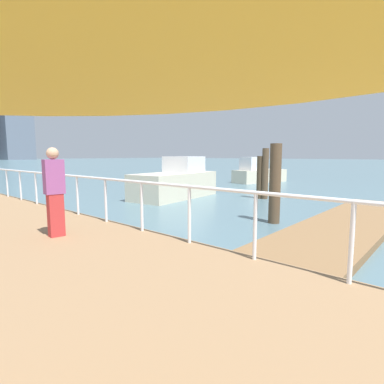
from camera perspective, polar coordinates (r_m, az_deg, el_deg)
ground_plane at (r=17.06m, az=-23.28°, el=-0.39°), size 300.00×300.00×0.00m
floating_dock at (r=9.33m, az=26.95°, el=-5.72°), size 10.27×2.00×0.18m
boardwalk_railing at (r=6.00m, az=-5.33°, el=-0.77°), size 0.06×25.85×1.08m
dock_piling_1 at (r=14.42m, az=12.57°, el=2.69°), size 0.27×0.27×1.97m
dock_piling_2 at (r=14.34m, az=13.56°, el=3.35°), size 0.30×0.30×2.32m
dock_piling_3 at (r=9.26m, az=15.31°, el=1.50°), size 0.34×0.34×2.35m
moored_boat_0 at (r=14.47m, az=-3.01°, el=1.88°), size 4.78×2.47×1.95m
moored_boat_2 at (r=23.00m, az=12.33°, el=3.50°), size 4.59×2.44×1.87m
pedestrian_1 at (r=6.57m, az=-24.40°, el=0.26°), size 0.38×0.26×1.77m
skyline_tower_5 at (r=156.90m, az=-30.93°, el=21.62°), size 12.07×10.23×88.38m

